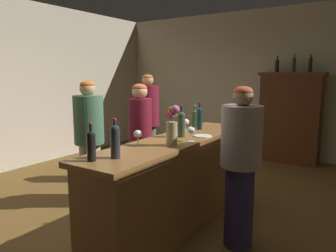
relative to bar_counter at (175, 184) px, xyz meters
The scene contains 22 objects.
floor 0.86m from the bar_counter, 163.19° to the left, with size 9.34×9.34×0.00m, color brown.
wall_back 4.03m from the bar_counter, 99.74° to the left, with size 5.96×0.12×2.98m, color #BEB295.
wall_left 3.78m from the bar_counter, behind, with size 0.12×7.31×2.98m, color #BEAF96.
bar_counter is the anchor object (origin of this frame).
display_cabinet 3.57m from the bar_counter, 84.10° to the left, with size 1.17×0.46×1.72m.
wine_bottle_malbec 1.27m from the bar_counter, 94.92° to the right, with size 0.07×0.07×0.31m.
wine_bottle_riesling 1.13m from the bar_counter, 89.88° to the right, with size 0.08×0.08×0.33m.
wine_bottle_rose 1.01m from the bar_counter, 104.34° to the left, with size 0.07×0.07×0.29m.
wine_bottle_chardonnay 0.94m from the bar_counter, 96.26° to the left, with size 0.07×0.07×0.34m.
wine_bottle_merlot 0.67m from the bar_counter, 94.32° to the left, with size 0.08×0.08×0.33m.
wine_glass_front 0.80m from the bar_counter, 108.54° to the left, with size 0.08×0.08×0.15m.
wine_glass_mid 0.64m from the bar_counter, ahead, with size 0.08×0.08×0.15m.
wine_glass_rear 0.76m from the bar_counter, 110.05° to the right, with size 0.08×0.08×0.14m.
flower_arrangement 0.75m from the bar_counter, 63.76° to the right, with size 0.13×0.11×0.39m.
cheese_plate 0.61m from the bar_counter, 57.47° to the left, with size 0.20×0.20×0.01m, color white.
display_bottle_left 3.78m from the bar_counter, 88.88° to the left, with size 0.07×0.07×0.31m.
display_bottle_midleft 3.80m from the bar_counter, 83.89° to the left, with size 0.06×0.06×0.34m.
display_bottle_center 3.84m from the bar_counter, 79.40° to the left, with size 0.07×0.07×0.32m.
patron_in_grey 1.05m from the bar_counter, 150.58° to the left, with size 0.31×0.31×1.56m.
patron_by_cabinet 1.33m from the bar_counter, behind, with size 0.38×0.38×1.61m.
patron_in_navy 1.78m from the bar_counter, 136.67° to the left, with size 0.35×0.35×1.68m.
bartender 0.79m from the bar_counter, ahead, with size 0.39×0.39×1.58m.
Camera 1 is at (2.42, -3.00, 1.69)m, focal length 34.21 mm.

